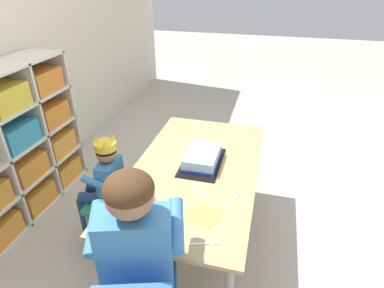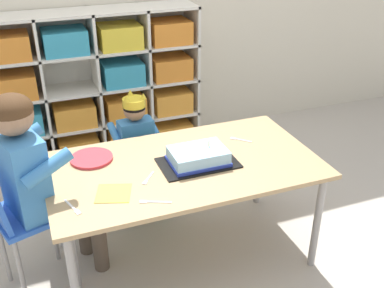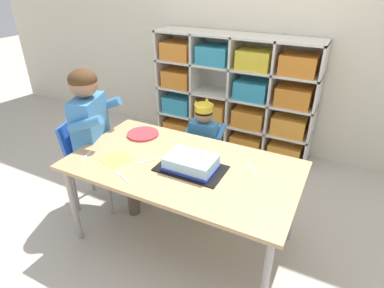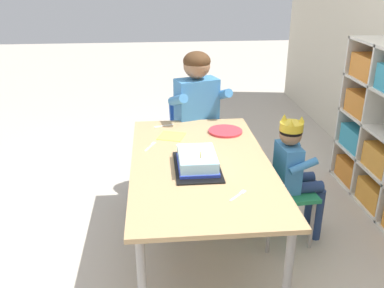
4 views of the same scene
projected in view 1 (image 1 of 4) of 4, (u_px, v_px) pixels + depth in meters
name	position (u px, v px, depth m)	size (l,w,h in m)	color
ground	(195.00, 238.00, 2.31)	(16.00, 16.00, 0.00)	#BCB2A3
activity_table	(195.00, 175.00, 2.03)	(1.41, 0.78, 0.61)	tan
classroom_chair_blue	(122.00, 197.00, 2.14)	(0.39, 0.38, 0.60)	#238451
child_with_crown	(104.00, 178.00, 2.08)	(0.31, 0.31, 0.83)	#3D7FBC
adult_helper_seated	(138.00, 242.00, 1.38)	(0.48, 0.46, 1.09)	#3D7FBC
birthday_cake_on_tray	(202.00, 158.00, 2.04)	(0.41, 0.25, 0.12)	black
paper_plate_stack	(136.00, 206.00, 1.68)	(0.23, 0.23, 0.01)	#DB333D
paper_napkin_square	(203.00, 214.00, 1.63)	(0.16, 0.16, 0.00)	#F4DB4C
fork_at_table_front_edge	(205.00, 243.00, 1.46)	(0.06, 0.14, 0.00)	white
fork_near_cake_tray	(190.00, 137.00, 2.37)	(0.10, 0.10, 0.00)	white
fork_by_napkin	(234.00, 199.00, 1.73)	(0.14, 0.07, 0.00)	white
fork_beside_plate_stack	(200.00, 190.00, 1.80)	(0.09, 0.11, 0.00)	white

